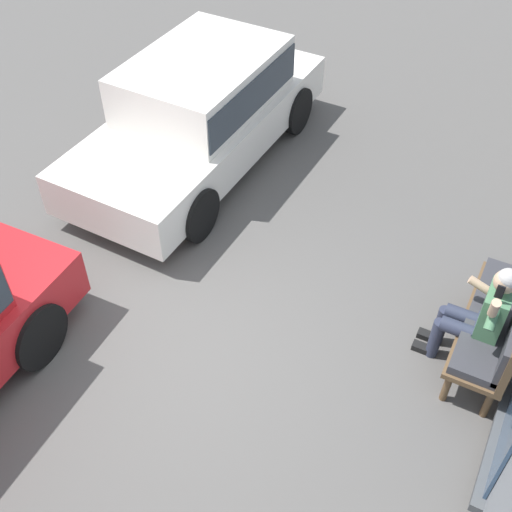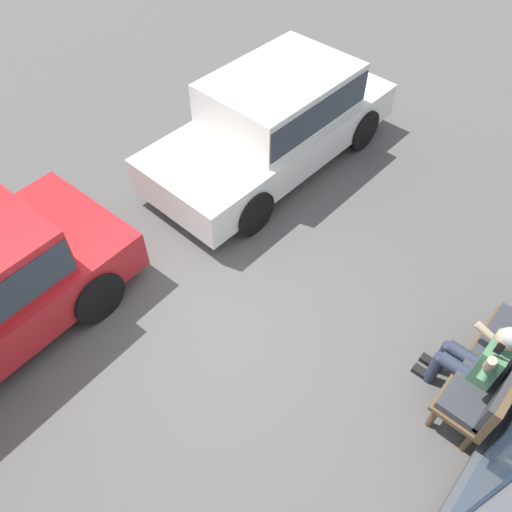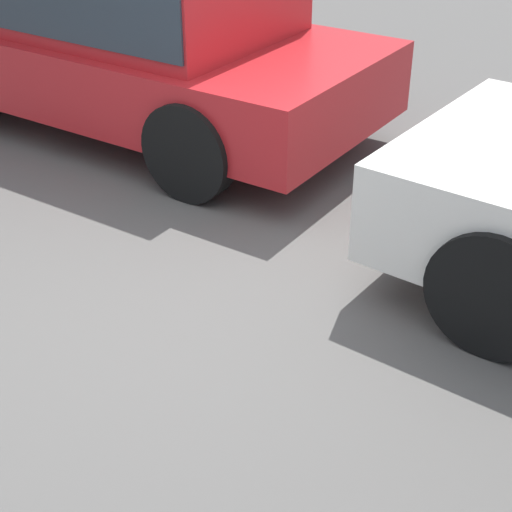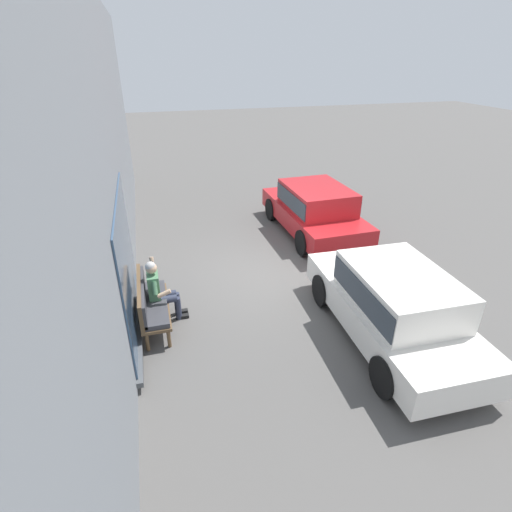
{
  "view_description": "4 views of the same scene",
  "coord_description": "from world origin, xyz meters",
  "px_view_note": "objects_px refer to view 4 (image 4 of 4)",
  "views": [
    {
      "loc": [
        3.25,
        2.6,
        5.34
      ],
      "look_at": [
        -0.88,
        0.45,
        0.76
      ],
      "focal_mm": 45.0,
      "sensor_mm": 36.0,
      "label": 1
    },
    {
      "loc": [
        2.13,
        2.6,
        5.19
      ],
      "look_at": [
        -0.58,
        0.23,
        0.98
      ],
      "focal_mm": 35.0,
      "sensor_mm": 36.0,
      "label": 2
    },
    {
      "loc": [
        -2.45,
        2.6,
        2.45
      ],
      "look_at": [
        -0.82,
        0.29,
        0.76
      ],
      "focal_mm": 55.0,
      "sensor_mm": 36.0,
      "label": 3
    },
    {
      "loc": [
        -8.19,
        2.6,
        4.94
      ],
      "look_at": [
        -0.98,
        0.62,
        1.06
      ],
      "focal_mm": 28.0,
      "sensor_mm": 36.0,
      "label": 4
    }
  ],
  "objects_px": {
    "parked_car_mid": "(315,208)",
    "person_on_phone": "(159,289)",
    "parked_car_near": "(394,302)",
    "bench": "(149,302)"
  },
  "relations": [
    {
      "from": "bench",
      "to": "parked_car_near",
      "type": "xyz_separation_m",
      "value": [
        -1.59,
        -4.36,
        0.24
      ]
    },
    {
      "from": "bench",
      "to": "parked_car_near",
      "type": "relative_size",
      "value": 0.39
    },
    {
      "from": "bench",
      "to": "parked_car_mid",
      "type": "relative_size",
      "value": 0.39
    },
    {
      "from": "parked_car_mid",
      "to": "person_on_phone",
      "type": "bearing_deg",
      "value": 124.49
    },
    {
      "from": "bench",
      "to": "person_on_phone",
      "type": "bearing_deg",
      "value": -50.67
    },
    {
      "from": "person_on_phone",
      "to": "parked_car_mid",
      "type": "bearing_deg",
      "value": -55.51
    },
    {
      "from": "bench",
      "to": "parked_car_near",
      "type": "height_order",
      "value": "parked_car_near"
    },
    {
      "from": "parked_car_mid",
      "to": "bench",
      "type": "bearing_deg",
      "value": 124.72
    },
    {
      "from": "bench",
      "to": "parked_car_mid",
      "type": "xyz_separation_m",
      "value": [
        3.38,
        -4.87,
        0.23
      ]
    },
    {
      "from": "person_on_phone",
      "to": "parked_car_near",
      "type": "height_order",
      "value": "parked_car_near"
    }
  ]
}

